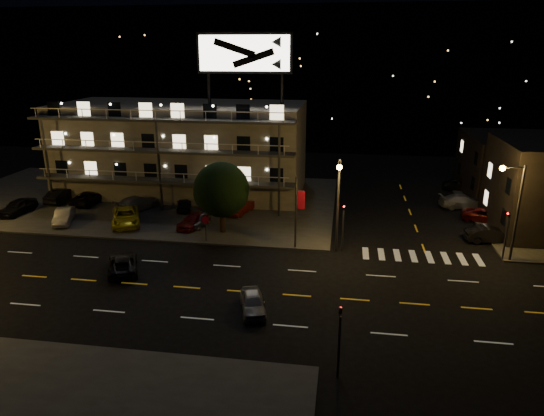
# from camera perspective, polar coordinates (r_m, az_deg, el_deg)

# --- Properties ---
(ground) EXTENTS (140.00, 140.00, 0.00)m
(ground) POSITION_cam_1_polar(r_m,az_deg,el_deg) (35.45, -6.89, -9.49)
(ground) COLOR black
(ground) RESTS_ON ground
(curb_nw) EXTENTS (44.00, 24.00, 0.15)m
(curb_nw) POSITION_cam_1_polar(r_m,az_deg,el_deg) (57.48, -15.18, 1.04)
(curb_nw) COLOR #353532
(curb_nw) RESTS_ON ground
(motel) EXTENTS (28.00, 13.80, 18.10)m
(motel) POSITION_cam_1_polar(r_m,az_deg,el_deg) (58.28, -10.42, 6.95)
(motel) COLOR gray
(motel) RESTS_ON ground
(side_bldg_back) EXTENTS (14.06, 12.00, 7.00)m
(side_bldg_back) POSITION_cam_1_polar(r_m,az_deg,el_deg) (63.25, 28.03, 4.27)
(side_bldg_back) COLOR black
(side_bldg_back) RESTS_ON ground
(hill_backdrop) EXTENTS (120.00, 25.00, 24.00)m
(hill_backdrop) POSITION_cam_1_polar(r_m,az_deg,el_deg) (100.18, 0.12, 15.40)
(hill_backdrop) COLOR black
(hill_backdrop) RESTS_ON ground
(streetlight_nc) EXTENTS (0.44, 1.92, 8.00)m
(streetlight_nc) POSITION_cam_1_polar(r_m,az_deg,el_deg) (39.80, 7.80, 1.32)
(streetlight_nc) COLOR #2D2D30
(streetlight_nc) RESTS_ON ground
(streetlight_ne) EXTENTS (1.92, 0.44, 8.00)m
(streetlight_ne) POSITION_cam_1_polar(r_m,az_deg,el_deg) (42.30, 26.59, 0.54)
(streetlight_ne) COLOR #2D2D30
(streetlight_ne) RESTS_ON ground
(signal_nw) EXTENTS (0.20, 0.27, 4.60)m
(signal_nw) POSITION_cam_1_polar(r_m,az_deg,el_deg) (41.07, 8.37, -1.68)
(signal_nw) COLOR #2D2D30
(signal_nw) RESTS_ON ground
(signal_sw) EXTENTS (0.20, 0.27, 4.60)m
(signal_sw) POSITION_cam_1_polar(r_m,az_deg,el_deg) (25.71, 7.94, -14.51)
(signal_sw) COLOR #2D2D30
(signal_sw) RESTS_ON ground
(signal_ne) EXTENTS (0.27, 0.20, 4.60)m
(signal_ne) POSITION_cam_1_polar(r_m,az_deg,el_deg) (43.14, 25.90, -2.40)
(signal_ne) COLOR #2D2D30
(signal_ne) RESTS_ON ground
(banner_north) EXTENTS (0.83, 0.16, 6.40)m
(banner_north) POSITION_cam_1_polar(r_m,az_deg,el_deg) (40.87, 2.93, -0.33)
(banner_north) COLOR #2D2D30
(banner_north) RESTS_ON ground
(stop_sign) EXTENTS (0.91, 0.11, 2.61)m
(stop_sign) POSITION_cam_1_polar(r_m,az_deg,el_deg) (43.09, -7.85, -1.91)
(stop_sign) COLOR #2D2D30
(stop_sign) RESTS_ON ground
(tree) EXTENTS (5.27, 5.08, 6.64)m
(tree) POSITION_cam_1_polar(r_m,az_deg,el_deg) (44.35, -6.02, 1.99)
(tree) COLOR black
(tree) RESTS_ON curb_nw
(lot_car_0) EXTENTS (2.28, 4.60, 1.51)m
(lot_car_0) POSITION_cam_1_polar(r_m,az_deg,el_deg) (56.58, -27.76, 0.14)
(lot_car_0) COLOR black
(lot_car_0) RESTS_ON curb_nw
(lot_car_1) EXTENTS (2.80, 4.44, 1.38)m
(lot_car_1) POSITION_cam_1_polar(r_m,az_deg,el_deg) (51.66, -23.30, -0.87)
(lot_car_1) COLOR gray
(lot_car_1) RESTS_ON curb_nw
(lot_car_2) EXTENTS (4.56, 6.05, 1.53)m
(lot_car_2) POSITION_cam_1_polar(r_m,az_deg,el_deg) (49.20, -16.81, -0.96)
(lot_car_2) COLOR gold
(lot_car_2) RESTS_ON curb_nw
(lot_car_3) EXTENTS (2.81, 4.54, 1.23)m
(lot_car_3) POSITION_cam_1_polar(r_m,az_deg,el_deg) (47.05, -9.21, -1.46)
(lot_car_3) COLOR #5F100D
(lot_car_3) RESTS_ON curb_nw
(lot_car_4) EXTENTS (1.86, 3.75, 1.23)m
(lot_car_4) POSITION_cam_1_polar(r_m,az_deg,el_deg) (47.32, -8.61, -1.32)
(lot_car_4) COLOR gray
(lot_car_4) RESTS_ON curb_nw
(lot_car_5) EXTENTS (1.86, 4.74, 1.54)m
(lot_car_5) POSITION_cam_1_polar(r_m,az_deg,el_deg) (58.89, -23.46, 1.41)
(lot_car_5) COLOR black
(lot_car_5) RESTS_ON curb_nw
(lot_car_6) EXTENTS (2.66, 5.08, 1.37)m
(lot_car_6) POSITION_cam_1_polar(r_m,az_deg,el_deg) (57.14, -20.72, 1.17)
(lot_car_6) COLOR black
(lot_car_6) RESTS_ON curb_nw
(lot_car_7) EXTENTS (4.10, 5.67, 1.53)m
(lot_car_7) POSITION_cam_1_polar(r_m,az_deg,el_deg) (53.19, -15.57, 0.57)
(lot_car_7) COLOR gray
(lot_car_7) RESTS_ON curb_nw
(lot_car_8) EXTENTS (2.47, 4.00, 1.27)m
(lot_car_8) POSITION_cam_1_polar(r_m,az_deg,el_deg) (52.00, -10.32, 0.41)
(lot_car_8) COLOR black
(lot_car_8) RESTS_ON curb_nw
(lot_car_9) EXTENTS (2.59, 4.60, 1.44)m
(lot_car_9) POSITION_cam_1_polar(r_m,az_deg,el_deg) (50.33, -3.69, 0.18)
(lot_car_9) COLOR #5F100D
(lot_car_9) RESTS_ON curb_nw
(side_car_0) EXTENTS (4.51, 1.98, 1.44)m
(side_car_0) POSITION_cam_1_polar(r_m,az_deg,el_deg) (47.26, 24.28, -2.86)
(side_car_0) COLOR black
(side_car_0) RESTS_ON ground
(side_car_1) EXTENTS (4.89, 3.27, 1.25)m
(side_car_1) POSITION_cam_1_polar(r_m,az_deg,el_deg) (52.78, 23.83, -0.81)
(side_car_1) COLOR #5F100D
(side_car_1) RESTS_ON ground
(side_car_2) EXTENTS (5.29, 2.71, 1.47)m
(side_car_2) POSITION_cam_1_polar(r_m,az_deg,el_deg) (56.28, 21.60, 0.72)
(side_car_2) COLOR gray
(side_car_2) RESTS_ON ground
(side_car_3) EXTENTS (4.45, 2.17, 1.46)m
(side_car_3) POSITION_cam_1_polar(r_m,az_deg,el_deg) (63.34, 21.34, 2.60)
(side_car_3) COLOR black
(side_car_3) RESTS_ON ground
(road_car_east) EXTENTS (2.51, 4.00, 1.27)m
(road_car_east) POSITION_cam_1_polar(r_m,az_deg,el_deg) (32.29, -2.29, -11.02)
(road_car_east) COLOR gray
(road_car_east) RESTS_ON ground
(road_car_west) EXTENTS (3.85, 5.10, 1.29)m
(road_car_west) POSITION_cam_1_polar(r_m,az_deg,el_deg) (39.36, -17.14, -6.26)
(road_car_west) COLOR black
(road_car_west) RESTS_ON ground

